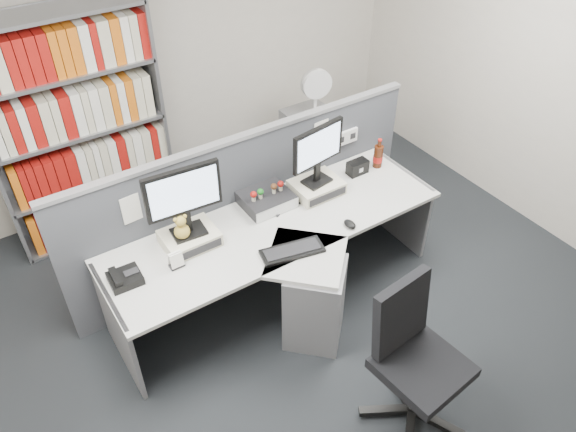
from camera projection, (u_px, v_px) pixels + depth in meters
ground at (337, 361)px, 4.09m from camera, size 5.50×5.50×0.00m
room_shell at (356, 154)px, 2.95m from camera, size 5.04×5.54×2.72m
partition at (247, 202)px, 4.49m from camera, size 3.00×0.08×1.27m
desk at (292, 268)px, 4.19m from camera, size 2.60×1.20×0.72m
monitor_riser_left at (190, 238)px, 3.97m from camera, size 0.38×0.31×0.10m
monitor_riser_right at (317, 187)px, 4.44m from camera, size 0.38×0.31×0.10m
monitor_left at (184, 196)px, 3.74m from camera, size 0.53×0.19×0.54m
monitor_right at (318, 150)px, 4.22m from camera, size 0.48×0.18×0.49m
desktop_pc at (266, 199)px, 4.32m from camera, size 0.37×0.33×0.10m
figurines at (267, 190)px, 4.24m from camera, size 0.29×0.05×0.09m
keyboard at (292, 251)px, 3.92m from camera, size 0.47×0.26×0.03m
mouse at (350, 224)px, 4.14m from camera, size 0.07×0.11×0.04m
desk_phone at (124, 278)px, 3.69m from camera, size 0.22×0.20×0.09m
desk_calendar at (176, 261)px, 3.79m from camera, size 0.10×0.08×0.12m
plush_toy at (182, 229)px, 3.85m from camera, size 0.11×0.11×0.19m
speaker at (357, 167)px, 4.64m from camera, size 0.17×0.10×0.12m
cola_bottle at (378, 156)px, 4.69m from camera, size 0.08×0.08×0.26m
shelving_unit at (78, 134)px, 4.66m from camera, size 1.41×0.40×2.00m
filing_cabinet at (314, 147)px, 5.66m from camera, size 0.45×0.61×0.70m
desk_fan at (316, 87)px, 5.25m from camera, size 0.29×0.17×0.48m
office_chair at (413, 354)px, 3.47m from camera, size 0.68×0.69×1.04m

